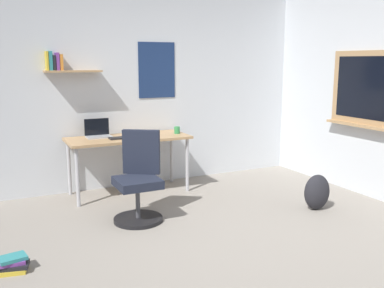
% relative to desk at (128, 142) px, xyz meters
% --- Properties ---
extents(ground_plane, '(5.20, 5.20, 0.00)m').
position_rel_desk_xyz_m(ground_plane, '(0.25, -2.05, -0.66)').
color(ground_plane, gray).
rests_on(ground_plane, ground).
extents(wall_back, '(5.00, 0.30, 2.60)m').
position_rel_desk_xyz_m(wall_back, '(0.24, 0.40, 0.64)').
color(wall_back, silver).
rests_on(wall_back, ground).
extents(desk, '(1.52, 0.64, 0.73)m').
position_rel_desk_xyz_m(desk, '(0.00, 0.00, 0.00)').
color(desk, tan).
rests_on(desk, ground).
extents(office_chair, '(0.56, 0.57, 0.95)m').
position_rel_desk_xyz_m(office_chair, '(-0.20, -0.96, -0.25)').
color(office_chair, black).
rests_on(office_chair, ground).
extents(laptop, '(0.31, 0.21, 0.23)m').
position_rel_desk_xyz_m(laptop, '(-0.34, 0.15, 0.13)').
color(laptop, '#ADAFB5').
rests_on(laptop, desk).
extents(keyboard, '(0.37, 0.13, 0.02)m').
position_rel_desk_xyz_m(keyboard, '(-0.08, -0.08, 0.08)').
color(keyboard, black).
rests_on(keyboard, desk).
extents(computer_mouse, '(0.10, 0.06, 0.03)m').
position_rel_desk_xyz_m(computer_mouse, '(0.20, -0.08, 0.09)').
color(computer_mouse, '#262628').
rests_on(computer_mouse, desk).
extents(coffee_mug, '(0.08, 0.08, 0.09)m').
position_rel_desk_xyz_m(coffee_mug, '(0.66, -0.03, 0.12)').
color(coffee_mug, '#338C4C').
rests_on(coffee_mug, desk).
extents(backpack, '(0.32, 0.22, 0.41)m').
position_rel_desk_xyz_m(backpack, '(1.73, -1.55, -0.46)').
color(backpack, '#232328').
rests_on(backpack, ground).
extents(book_stack_on_floor, '(0.26, 0.20, 0.13)m').
position_rel_desk_xyz_m(book_stack_on_floor, '(-1.51, -1.65, -0.60)').
color(book_stack_on_floor, gold).
rests_on(book_stack_on_floor, ground).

